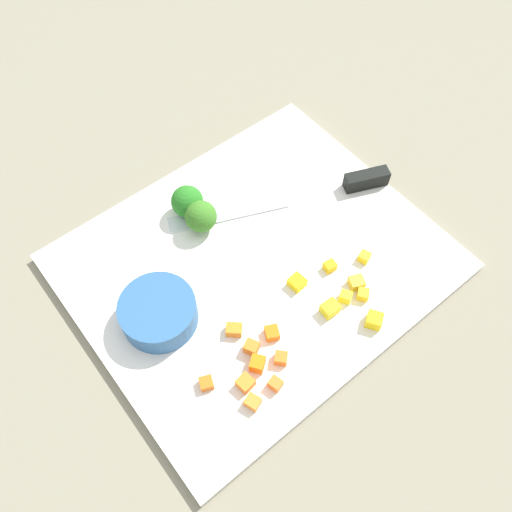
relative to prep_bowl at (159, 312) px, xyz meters
name	(u,v)px	position (x,y,z in m)	size (l,w,h in m)	color
ground_plane	(256,265)	(-0.14, 0.01, -0.03)	(4.00, 4.00, 0.00)	gray
cutting_board	(256,262)	(-0.14, 0.01, -0.02)	(0.44, 0.38, 0.01)	white
prep_bowl	(159,312)	(0.00, 0.00, 0.00)	(0.09, 0.09, 0.03)	#2E5E93
chef_knife	(323,188)	(-0.28, -0.02, -0.01)	(0.29, 0.14, 0.02)	silver
carrot_dice_0	(252,347)	(-0.06, 0.10, -0.01)	(0.02, 0.01, 0.02)	orange
carrot_dice_1	(253,402)	(-0.02, 0.15, -0.01)	(0.01, 0.02, 0.01)	orange
carrot_dice_2	(257,364)	(-0.05, 0.12, -0.01)	(0.02, 0.02, 0.02)	orange
carrot_dice_3	(272,333)	(-0.09, 0.10, -0.01)	(0.02, 0.02, 0.01)	orange
carrot_dice_4	(245,383)	(-0.03, 0.13, -0.01)	(0.02, 0.02, 0.01)	orange
carrot_dice_5	(281,358)	(-0.08, 0.13, -0.01)	(0.01, 0.01, 0.01)	orange
carrot_dice_6	(206,383)	(0.00, 0.10, -0.01)	(0.01, 0.01, 0.01)	orange
carrot_dice_7	(234,330)	(-0.06, 0.07, -0.01)	(0.01, 0.02, 0.01)	orange
carrot_dice_8	(275,384)	(-0.05, 0.15, -0.01)	(0.01, 0.01, 0.01)	orange
pepper_dice_0	(363,294)	(-0.21, 0.13, -0.01)	(0.01, 0.01, 0.01)	yellow
pepper_dice_1	(356,283)	(-0.21, 0.11, -0.01)	(0.02, 0.02, 0.01)	gold
pepper_dice_2	(364,257)	(-0.25, 0.09, -0.01)	(0.01, 0.01, 0.01)	yellow
pepper_dice_3	(330,308)	(-0.16, 0.12, -0.01)	(0.02, 0.02, 0.02)	yellow
pepper_dice_4	(374,320)	(-0.19, 0.16, -0.01)	(0.02, 0.02, 0.02)	yellow
pepper_dice_5	(297,282)	(-0.16, 0.07, -0.01)	(0.02, 0.02, 0.01)	yellow
pepper_dice_6	(345,297)	(-0.19, 0.12, -0.01)	(0.01, 0.01, 0.01)	yellow
pepper_dice_7	(330,266)	(-0.20, 0.08, -0.01)	(0.01, 0.01, 0.01)	yellow
broccoli_floret_0	(187,202)	(-0.12, -0.11, 0.01)	(0.04, 0.04, 0.05)	#8EB860
broccoli_floret_1	(201,217)	(-0.12, -0.08, 0.01)	(0.04, 0.04, 0.04)	#93B95E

